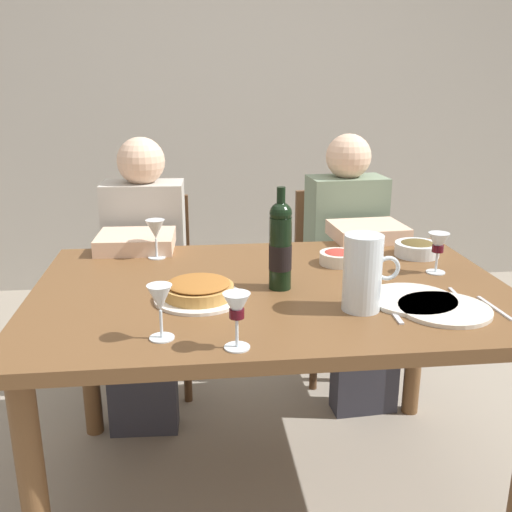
# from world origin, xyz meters

# --- Properties ---
(ground_plane) EXTENTS (8.00, 8.00, 0.00)m
(ground_plane) POSITION_xyz_m (0.00, 0.00, 0.00)
(ground_plane) COLOR gray
(back_wall) EXTENTS (8.00, 0.10, 2.80)m
(back_wall) POSITION_xyz_m (0.00, 2.22, 1.40)
(back_wall) COLOR #B2ADA3
(back_wall) RESTS_ON ground
(dining_table) EXTENTS (1.50, 1.00, 0.76)m
(dining_table) POSITION_xyz_m (0.00, 0.00, 0.67)
(dining_table) COLOR brown
(dining_table) RESTS_ON ground
(wine_bottle) EXTENTS (0.07, 0.07, 0.32)m
(wine_bottle) POSITION_xyz_m (0.02, -0.02, 0.90)
(wine_bottle) COLOR black
(wine_bottle) RESTS_ON dining_table
(water_pitcher) EXTENTS (0.16, 0.11, 0.22)m
(water_pitcher) POSITION_xyz_m (0.23, -0.22, 0.86)
(water_pitcher) COLOR silver
(water_pitcher) RESTS_ON dining_table
(baked_tart) EXTENTS (0.27, 0.27, 0.06)m
(baked_tart) POSITION_xyz_m (-0.23, -0.09, 0.79)
(baked_tart) COLOR white
(baked_tart) RESTS_ON dining_table
(salad_bowl) EXTENTS (0.13, 0.13, 0.05)m
(salad_bowl) POSITION_xyz_m (0.27, 0.20, 0.79)
(salad_bowl) COLOR silver
(salad_bowl) RESTS_ON dining_table
(olive_bowl) EXTENTS (0.16, 0.16, 0.06)m
(olive_bowl) POSITION_xyz_m (0.58, 0.27, 0.79)
(olive_bowl) COLOR silver
(olive_bowl) RESTS_ON dining_table
(wine_glass_left_diner) EXTENTS (0.06, 0.06, 0.14)m
(wine_glass_left_diner) POSITION_xyz_m (-0.33, -0.35, 0.86)
(wine_glass_left_diner) COLOR silver
(wine_glass_left_diner) RESTS_ON dining_table
(wine_glass_right_diner) EXTENTS (0.07, 0.07, 0.14)m
(wine_glass_right_diner) POSITION_xyz_m (-0.15, -0.42, 0.86)
(wine_glass_right_diner) COLOR silver
(wine_glass_right_diner) RESTS_ON dining_table
(wine_glass_centre) EXTENTS (0.07, 0.07, 0.14)m
(wine_glass_centre) POSITION_xyz_m (-0.38, 0.35, 0.86)
(wine_glass_centre) COLOR silver
(wine_glass_centre) RESTS_ON dining_table
(wine_glass_spare) EXTENTS (0.07, 0.07, 0.14)m
(wine_glass_spare) POSITION_xyz_m (0.57, 0.07, 0.86)
(wine_glass_spare) COLOR silver
(wine_glass_spare) RESTS_ON dining_table
(dinner_plate_left_setting) EXTENTS (0.26, 0.26, 0.01)m
(dinner_plate_left_setting) POSITION_xyz_m (0.46, -0.26, 0.77)
(dinner_plate_left_setting) COLOR silver
(dinner_plate_left_setting) RESTS_ON dining_table
(dinner_plate_right_setting) EXTENTS (0.26, 0.26, 0.01)m
(dinner_plate_right_setting) POSITION_xyz_m (0.39, -0.17, 0.77)
(dinner_plate_right_setting) COLOR silver
(dinner_plate_right_setting) RESTS_ON dining_table
(fork_left_setting) EXTENTS (0.02, 0.16, 0.00)m
(fork_left_setting) POSITION_xyz_m (0.31, -0.26, 0.76)
(fork_left_setting) COLOR silver
(fork_left_setting) RESTS_ON dining_table
(knife_left_setting) EXTENTS (0.02, 0.18, 0.00)m
(knife_left_setting) POSITION_xyz_m (0.61, -0.26, 0.76)
(knife_left_setting) COLOR silver
(knife_left_setting) RESTS_ON dining_table
(knife_right_setting) EXTENTS (0.03, 0.18, 0.00)m
(knife_right_setting) POSITION_xyz_m (0.54, -0.17, 0.76)
(knife_right_setting) COLOR silver
(knife_right_setting) RESTS_ON dining_table
(spoon_right_setting) EXTENTS (0.01, 0.16, 0.00)m
(spoon_right_setting) POSITION_xyz_m (0.24, -0.17, 0.76)
(spoon_right_setting) COLOR silver
(spoon_right_setting) RESTS_ON dining_table
(chair_left) EXTENTS (0.42, 0.42, 0.87)m
(chair_left) POSITION_xyz_m (-0.45, 0.88, 0.50)
(chair_left) COLOR brown
(chair_left) RESTS_ON ground
(diner_left) EXTENTS (0.35, 0.51, 1.16)m
(diner_left) POSITION_xyz_m (-0.46, 0.64, 0.62)
(diner_left) COLOR #B7B2A8
(diner_left) RESTS_ON ground
(chair_right) EXTENTS (0.43, 0.43, 0.87)m
(chair_right) POSITION_xyz_m (0.44, 0.92, 0.50)
(chair_right) COLOR brown
(chair_right) RESTS_ON ground
(diner_right) EXTENTS (0.35, 0.52, 1.16)m
(diner_right) POSITION_xyz_m (0.46, 0.68, 0.62)
(diner_right) COLOR gray
(diner_right) RESTS_ON ground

